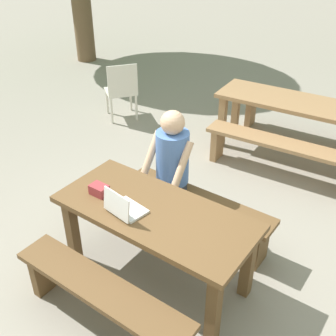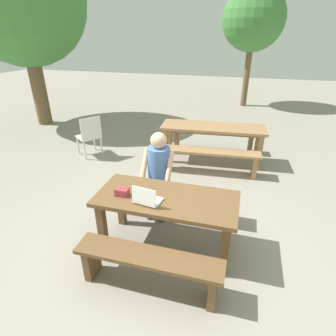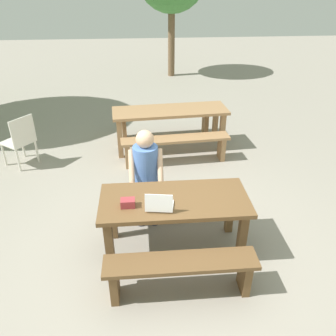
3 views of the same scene
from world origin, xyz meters
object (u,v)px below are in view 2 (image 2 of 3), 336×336
(laptop, at_px, (147,199))
(tree_right, at_px, (254,19))
(picnic_table_mid, at_px, (213,132))
(plastic_chair, at_px, (90,136))
(tree_left, at_px, (21,0))
(small_pouch, at_px, (122,192))
(person_seated, at_px, (158,169))
(picnic_table_front, at_px, (166,206))

(laptop, bearing_deg, tree_right, -87.69)
(picnic_table_mid, relative_size, tree_right, 0.55)
(plastic_chair, bearing_deg, tree_left, -87.54)
(laptop, distance_m, picnic_table_mid, 2.91)
(small_pouch, distance_m, plastic_chair, 3.02)
(person_seated, distance_m, tree_left, 6.22)
(laptop, bearing_deg, small_pouch, -3.96)
(person_seated, xyz_separation_m, picnic_table_mid, (0.49, 2.08, -0.11))
(person_seated, xyz_separation_m, plastic_chair, (-2.06, 1.64, -0.28))
(small_pouch, bearing_deg, picnic_table_mid, 76.04)
(picnic_table_front, relative_size, plastic_chair, 1.86)
(laptop, bearing_deg, plastic_chair, -39.87)
(picnic_table_front, relative_size, laptop, 5.19)
(tree_right, bearing_deg, tree_left, -145.46)
(picnic_table_mid, bearing_deg, person_seated, -107.54)
(person_seated, height_order, tree_left, tree_left)
(tree_left, xyz_separation_m, tree_right, (5.60, 3.86, -0.35))
(plastic_chair, relative_size, tree_left, 0.19)
(picnic_table_front, height_order, laptop, laptop)
(picnic_table_front, bearing_deg, small_pouch, -168.75)
(small_pouch, height_order, tree_left, tree_left)
(picnic_table_front, relative_size, person_seated, 1.31)
(laptop, distance_m, small_pouch, 0.34)
(picnic_table_mid, height_order, tree_left, tree_left)
(picnic_table_front, height_order, picnic_table_mid, picnic_table_mid)
(picnic_table_front, xyz_separation_m, picnic_table_mid, (0.19, 2.71, 0.03))
(small_pouch, bearing_deg, person_seated, 73.87)
(plastic_chair, bearing_deg, person_seated, 88.54)
(small_pouch, xyz_separation_m, tree_right, (1.19, 7.99, 2.03))
(laptop, relative_size, person_seated, 0.25)
(tree_left, relative_size, tree_right, 1.24)
(picnic_table_front, distance_m, tree_left, 6.85)
(small_pouch, height_order, plastic_chair, plastic_chair)
(tree_left, bearing_deg, plastic_chair, -34.61)
(plastic_chair, bearing_deg, picnic_table_front, 83.15)
(picnic_table_front, relative_size, tree_right, 0.43)
(picnic_table_mid, height_order, tree_right, tree_right)
(tree_left, bearing_deg, laptop, -41.61)
(picnic_table_front, bearing_deg, laptop, -135.44)
(picnic_table_front, distance_m, picnic_table_mid, 2.72)
(tree_left, bearing_deg, picnic_table_mid, -14.54)
(person_seated, bearing_deg, plastic_chair, 141.47)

